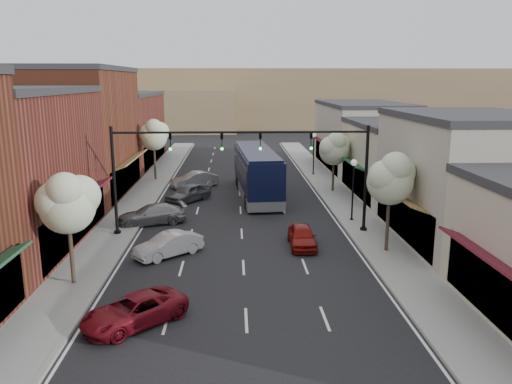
{
  "coord_description": "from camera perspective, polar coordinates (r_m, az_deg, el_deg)",
  "views": [
    {
      "loc": [
        -0.42,
        -23.07,
        9.77
      ],
      "look_at": [
        1.04,
        10.55,
        2.2
      ],
      "focal_mm": 35.0,
      "sensor_mm": 36.0,
      "label": 1
    }
  ],
  "objects": [
    {
      "name": "parked_car_e",
      "position": [
        46.77,
        -7.08,
        1.41
      ],
      "size": [
        4.54,
        3.42,
        1.43
      ],
      "primitive_type": "imported",
      "rotation": [
        0.0,
        0.0,
        -1.07
      ],
      "color": "#A7A7AC",
      "rests_on": "ground"
    },
    {
      "name": "bldg_right_midfar",
      "position": [
        43.93,
        16.32,
        3.52
      ],
      "size": [
        9.14,
        12.1,
        6.4
      ],
      "color": "#B7AC91",
      "rests_on": "ground"
    },
    {
      "name": "ground",
      "position": [
        25.06,
        -1.35,
        -10.27
      ],
      "size": [
        160.0,
        160.0,
        0.0
      ],
      "primitive_type": "plane",
      "color": "black",
      "rests_on": "ground"
    },
    {
      "name": "tree_left_near",
      "position": [
        24.94,
        -20.73,
        -1.01
      ],
      "size": [
        2.85,
        2.65,
        5.69
      ],
      "color": "#47382B",
      "rests_on": "ground"
    },
    {
      "name": "coach_bus",
      "position": [
        42.84,
        0.06,
        2.33
      ],
      "size": [
        3.81,
        13.28,
        4.0
      ],
      "rotation": [
        0.0,
        0.0,
        0.07
      ],
      "color": "black",
      "rests_on": "ground"
    },
    {
      "name": "tree_left_far",
      "position": [
        49.91,
        -11.58,
        6.48
      ],
      "size": [
        2.85,
        2.65,
        6.13
      ],
      "color": "#47382B",
      "rests_on": "ground"
    },
    {
      "name": "parked_car_a",
      "position": [
        21.42,
        -13.75,
        -13.03
      ],
      "size": [
        4.62,
        4.44,
        1.22
      ],
      "primitive_type": "imported",
      "rotation": [
        0.0,
        0.0,
        -0.84
      ],
      "color": "maroon",
      "rests_on": "ground"
    },
    {
      "name": "curb_right",
      "position": [
        43.33,
        7.43,
        -0.36
      ],
      "size": [
        0.25,
        73.0,
        0.17
      ],
      "primitive_type": "cube",
      "color": "gray",
      "rests_on": "ground"
    },
    {
      "name": "red_hatchback",
      "position": [
        30.05,
        5.27,
        -5.05
      ],
      "size": [
        1.58,
        3.82,
        1.3
      ],
      "primitive_type": "imported",
      "rotation": [
        0.0,
        0.0,
        -0.01
      ],
      "color": "maroon",
      "rests_on": "ground"
    },
    {
      "name": "tree_right_near",
      "position": [
        28.9,
        15.22,
        1.62
      ],
      "size": [
        2.85,
        2.65,
        5.95
      ],
      "color": "#47382B",
      "rests_on": "ground"
    },
    {
      "name": "sidewalk_right",
      "position": [
        43.59,
        9.25,
        -0.34
      ],
      "size": [
        2.8,
        73.0,
        0.15
      ],
      "primitive_type": "cube",
      "color": "gray",
      "rests_on": "ground"
    },
    {
      "name": "parked_car_c",
      "position": [
        35.28,
        -11.84,
        -2.53
      ],
      "size": [
        5.06,
        3.18,
        1.37
      ],
      "primitive_type": "imported",
      "rotation": [
        0.0,
        0.0,
        -1.28
      ],
      "color": "gray",
      "rests_on": "ground"
    },
    {
      "name": "signal_mast_left",
      "position": [
        31.92,
        -11.85,
        3.12
      ],
      "size": [
        8.22,
        0.46,
        7.0
      ],
      "color": "black",
      "rests_on": "ground"
    },
    {
      "name": "bldg_right_far",
      "position": [
        57.19,
        11.9,
        6.27
      ],
      "size": [
        9.14,
        16.1,
        7.4
      ],
      "color": "#A59D8D",
      "rests_on": "ground"
    },
    {
      "name": "lamp_post_near",
      "position": [
        35.22,
        11.06,
        1.36
      ],
      "size": [
        0.44,
        0.44,
        4.44
      ],
      "color": "black",
      "rests_on": "ground"
    },
    {
      "name": "hill_far",
      "position": [
        113.14,
        -2.32,
        10.75
      ],
      "size": [
        120.0,
        30.0,
        12.0
      ],
      "primitive_type": "cube",
      "color": "#7A6647",
      "rests_on": "ground"
    },
    {
      "name": "hill_near",
      "position": [
        104.18,
        -16.34,
        8.99
      ],
      "size": [
        50.0,
        20.0,
        8.0
      ],
      "primitive_type": "cube",
      "color": "#7A6647",
      "rests_on": "ground"
    },
    {
      "name": "parked_car_d",
      "position": [
        41.25,
        -7.77,
        -0.1
      ],
      "size": [
        4.01,
        4.48,
        1.47
      ],
      "primitive_type": "imported",
      "rotation": [
        0.0,
        0.0,
        -0.66
      ],
      "color": "#525459",
      "rests_on": "ground"
    },
    {
      "name": "bldg_left_far",
      "position": [
        60.92,
        -15.69,
        6.92
      ],
      "size": [
        10.14,
        18.1,
        8.4
      ],
      "color": "maroon",
      "rests_on": "ground"
    },
    {
      "name": "tree_right_far",
      "position": [
        44.28,
        8.99,
        5.02
      ],
      "size": [
        2.85,
        2.65,
        5.43
      ],
      "color": "#47382B",
      "rests_on": "ground"
    },
    {
      "name": "sidewalk_left",
      "position": [
        43.43,
        -13.01,
        -0.56
      ],
      "size": [
        2.8,
        73.0,
        0.15
      ],
      "primitive_type": "cube",
      "color": "gray",
      "rests_on": "ground"
    },
    {
      "name": "bldg_right_midnear",
      "position": [
        32.86,
        23.05,
        1.38
      ],
      "size": [
        9.14,
        12.1,
        7.9
      ],
      "color": "#A59D8D",
      "rests_on": "ground"
    },
    {
      "name": "signal_mast_right",
      "position": [
        32.07,
        8.42,
        3.3
      ],
      "size": [
        8.22,
        0.46,
        7.0
      ],
      "color": "black",
      "rests_on": "ground"
    },
    {
      "name": "lamp_post_far",
      "position": [
        52.17,
        6.62,
        5.14
      ],
      "size": [
        0.44,
        0.44,
        4.44
      ],
      "color": "black",
      "rests_on": "ground"
    },
    {
      "name": "bldg_left_midfar",
      "position": [
        45.45,
        -20.31,
        6.38
      ],
      "size": [
        10.14,
        14.1,
        10.9
      ],
      "color": "brown",
      "rests_on": "ground"
    },
    {
      "name": "parked_car_b",
      "position": [
        28.79,
        -9.96,
        -5.98
      ],
      "size": [
        3.96,
        3.62,
        1.31
      ],
      "primitive_type": "imported",
      "rotation": [
        0.0,
        0.0,
        -0.88
      ],
      "color": "silver",
      "rests_on": "ground"
    },
    {
      "name": "curb_left",
      "position": [
        43.19,
        -11.19,
        -0.54
      ],
      "size": [
        0.25,
        73.0,
        0.17
      ],
      "primitive_type": "cube",
      "color": "gray",
      "rests_on": "ground"
    }
  ]
}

